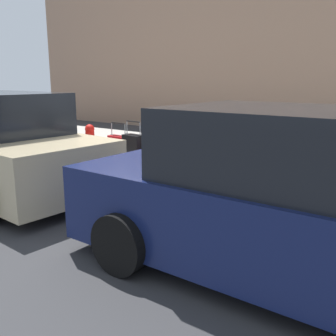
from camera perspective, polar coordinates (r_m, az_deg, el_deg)
The scene contains 14 objects.
ground_plane at distance 7.22m, azimuth -6.06°, elevation -2.67°, with size 40.00×40.00×0.00m, color #333335.
sidewalk_curb at distance 9.13m, azimuth 4.69°, elevation 1.12°, with size 18.00×5.00×0.14m, color #ADA89E.
suitcase_black_1 at distance 6.19m, azimuth 21.36°, elevation -1.21°, with size 0.45×0.22×1.07m.
suitcase_red_2 at distance 6.47m, azimuth 16.89°, elevation -1.18°, with size 0.51×0.27×0.61m.
suitcase_silver_3 at distance 6.58m, azimuth 12.01°, elevation -0.06°, with size 0.50×0.23×1.01m.
suitcase_navy_4 at distance 6.87m, azimuth 8.29°, elevation 0.79°, with size 0.41×0.20×0.94m.
suitcase_olive_5 at distance 7.07m, azimuth 4.22°, elevation 0.63°, with size 0.50×0.23×0.64m.
suitcase_teal_6 at distance 7.43m, azimuth 1.24°, elevation 1.40°, with size 0.41×0.22×0.67m.
suitcase_maroon_7 at distance 7.74m, azimuth -1.60°, elevation 1.46°, with size 0.41×0.20×0.80m.
suitcase_black_8 at distance 7.94m, azimuth -5.04°, elevation 2.42°, with size 0.46×0.29×0.98m.
suitcase_red_9 at distance 8.41m, azimuth -7.25°, elevation 2.66°, with size 0.50×0.25×0.90m.
fire_hydrant at distance 8.94m, azimuth -11.37°, elevation 3.86°, with size 0.39×0.21×0.81m.
bollard_post at distance 9.39m, azimuth -15.00°, elevation 4.09°, with size 0.11×0.11×0.84m, color #333338.
parked_car_navy_0 at distance 3.88m, azimuth 17.80°, elevation -4.97°, with size 4.52×2.05×1.68m.
Camera 1 is at (-4.77, 5.06, 1.93)m, focal length 41.45 mm.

